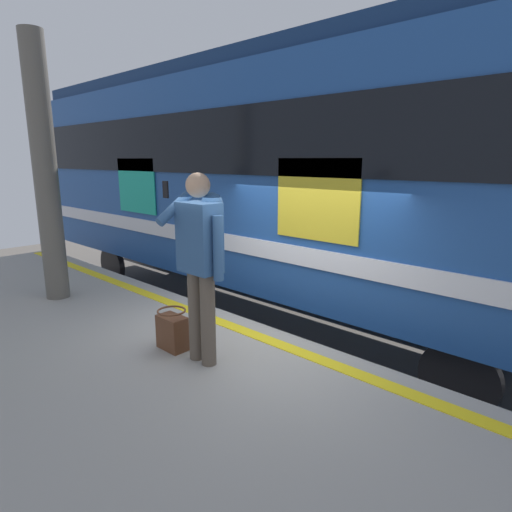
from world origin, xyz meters
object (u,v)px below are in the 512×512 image
object	(u,v)px
station_column	(45,171)
handbag	(172,331)
passenger	(201,254)
train_carriage	(273,171)

from	to	relation	value
station_column	handbag	bearing A→B (deg)	-177.77
passenger	handbag	xyz separation A→B (m)	(0.44, 0.04, -0.86)
handbag	station_column	world-z (taller)	station_column
train_carriage	handbag	world-z (taller)	train_carriage
train_carriage	handbag	xyz separation A→B (m)	(-1.49, 3.25, -1.50)
train_carriage	handbag	size ratio (longest dim) A/B	26.77
handbag	station_column	distance (m)	3.00
handbag	station_column	xyz separation A→B (m)	(2.57, 0.10, 1.55)
train_carriage	station_column	bearing A→B (deg)	72.11
handbag	passenger	bearing A→B (deg)	-174.55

